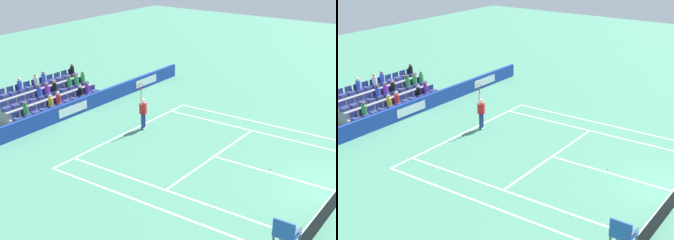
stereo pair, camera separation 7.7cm
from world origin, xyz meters
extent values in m
cube|color=white|center=(0.00, -11.89, 0.00)|extent=(10.97, 0.10, 0.01)
cube|color=white|center=(0.00, -6.40, 0.00)|extent=(8.23, 0.10, 0.01)
cube|color=white|center=(0.00, -3.20, 0.00)|extent=(0.10, 6.40, 0.01)
cube|color=white|center=(4.12, -5.95, 0.00)|extent=(0.10, 11.89, 0.01)
cube|color=white|center=(-4.12, -5.95, 0.00)|extent=(0.10, 11.89, 0.01)
cube|color=white|center=(5.49, -5.95, 0.00)|extent=(0.10, 11.89, 0.01)
cube|color=white|center=(-5.49, -5.95, 0.00)|extent=(0.10, 11.89, 0.01)
cube|color=white|center=(0.00, -11.79, 0.00)|extent=(0.10, 0.20, 0.01)
cube|color=#193899|center=(0.00, -16.19, 0.46)|extent=(21.39, 0.20, 0.92)
cube|color=white|center=(-7.13, -16.08, 0.46)|extent=(2.28, 0.01, 0.51)
cube|color=white|center=(0.00, -16.08, 0.46)|extent=(2.28, 0.01, 0.51)
cylinder|color=navy|center=(-1.00, -11.52, 0.45)|extent=(0.16, 0.16, 0.90)
cylinder|color=navy|center=(-0.76, -11.46, 0.45)|extent=(0.16, 0.16, 0.90)
cube|color=white|center=(-1.00, -11.52, 0.04)|extent=(0.18, 0.28, 0.08)
cube|color=white|center=(-0.76, -11.46, 0.04)|extent=(0.18, 0.28, 0.08)
cube|color=red|center=(-0.88, -11.49, 1.20)|extent=(0.31, 0.40, 0.60)
sphere|color=beige|center=(-0.88, -11.49, 1.66)|extent=(0.24, 0.24, 0.24)
cylinder|color=beige|center=(-0.67, -11.44, 1.81)|extent=(0.09, 0.09, 0.62)
cylinder|color=beige|center=(-1.10, -11.50, 1.22)|extent=(0.09, 0.09, 0.56)
cylinder|color=black|center=(-0.67, -11.44, 2.26)|extent=(0.04, 0.04, 0.28)
torus|color=red|center=(-0.67, -11.44, 2.54)|extent=(0.11, 0.31, 0.31)
sphere|color=#D1E533|center=(-0.67, -11.44, 2.82)|extent=(0.07, 0.07, 0.07)
cube|color=#23519E|center=(6.69, 0.01, 1.75)|extent=(0.70, 0.70, 0.08)
cube|color=#23519E|center=(7.01, 0.01, 2.06)|extent=(0.06, 0.70, 0.55)
cube|color=#474C54|center=(6.69, -0.31, 1.93)|extent=(0.56, 0.05, 0.04)
cube|color=#474C54|center=(6.69, 0.33, 1.93)|extent=(0.56, 0.05, 0.04)
cube|color=gray|center=(0.00, -17.26, 0.21)|extent=(6.82, 0.95, 0.42)
cube|color=navy|center=(-3.10, -17.26, 0.52)|extent=(0.48, 0.44, 0.20)
cube|color=navy|center=(-3.10, -17.46, 0.77)|extent=(0.48, 0.04, 0.30)
cube|color=navy|center=(-2.48, -17.26, 0.52)|extent=(0.48, 0.44, 0.20)
cube|color=navy|center=(-2.48, -17.46, 0.77)|extent=(0.48, 0.04, 0.30)
cube|color=navy|center=(-1.86, -17.26, 0.52)|extent=(0.48, 0.44, 0.20)
cube|color=navy|center=(-1.86, -17.46, 0.77)|extent=(0.48, 0.04, 0.30)
cube|color=navy|center=(-1.24, -17.26, 0.52)|extent=(0.48, 0.44, 0.20)
cube|color=navy|center=(-1.24, -17.46, 0.77)|extent=(0.48, 0.04, 0.30)
cube|color=navy|center=(-0.62, -17.26, 0.52)|extent=(0.48, 0.44, 0.20)
cube|color=navy|center=(-0.62, -17.46, 0.77)|extent=(0.48, 0.04, 0.30)
cube|color=navy|center=(0.00, -17.26, 0.52)|extent=(0.48, 0.44, 0.20)
cube|color=navy|center=(0.00, -17.46, 0.77)|extent=(0.48, 0.04, 0.30)
cube|color=navy|center=(0.62, -17.26, 0.52)|extent=(0.48, 0.44, 0.20)
cube|color=navy|center=(0.62, -17.46, 0.77)|extent=(0.48, 0.04, 0.30)
cube|color=navy|center=(1.24, -17.26, 0.52)|extent=(0.48, 0.44, 0.20)
cube|color=navy|center=(1.24, -17.46, 0.77)|extent=(0.48, 0.04, 0.30)
cube|color=navy|center=(1.86, -17.26, 0.52)|extent=(0.48, 0.44, 0.20)
cube|color=navy|center=(1.86, -17.46, 0.77)|extent=(0.48, 0.04, 0.30)
cube|color=navy|center=(2.48, -17.26, 0.52)|extent=(0.48, 0.44, 0.20)
cube|color=navy|center=(2.48, -17.46, 0.77)|extent=(0.48, 0.04, 0.30)
cube|color=navy|center=(3.10, -17.26, 0.52)|extent=(0.48, 0.44, 0.20)
cube|color=navy|center=(3.10, -17.46, 0.77)|extent=(0.48, 0.04, 0.30)
cube|color=gray|center=(0.00, -18.21, 0.42)|extent=(6.82, 0.95, 0.84)
cube|color=navy|center=(-3.10, -18.21, 0.94)|extent=(0.48, 0.44, 0.20)
cube|color=navy|center=(-3.10, -18.41, 1.19)|extent=(0.48, 0.04, 0.30)
cube|color=navy|center=(-2.48, -18.21, 0.94)|extent=(0.48, 0.44, 0.20)
cube|color=navy|center=(-2.48, -18.41, 1.19)|extent=(0.48, 0.04, 0.30)
cube|color=navy|center=(-1.86, -18.21, 0.94)|extent=(0.48, 0.44, 0.20)
cube|color=navy|center=(-1.86, -18.41, 1.19)|extent=(0.48, 0.04, 0.30)
cube|color=navy|center=(-1.24, -18.21, 0.94)|extent=(0.48, 0.44, 0.20)
cube|color=navy|center=(-1.24, -18.41, 1.19)|extent=(0.48, 0.04, 0.30)
cube|color=navy|center=(-0.62, -18.21, 0.94)|extent=(0.48, 0.44, 0.20)
cube|color=navy|center=(-0.62, -18.41, 1.19)|extent=(0.48, 0.04, 0.30)
cube|color=navy|center=(0.00, -18.21, 0.94)|extent=(0.48, 0.44, 0.20)
cube|color=navy|center=(0.00, -18.41, 1.19)|extent=(0.48, 0.04, 0.30)
cube|color=navy|center=(0.62, -18.21, 0.94)|extent=(0.48, 0.44, 0.20)
cube|color=navy|center=(0.62, -18.41, 1.19)|extent=(0.48, 0.04, 0.30)
cube|color=navy|center=(1.24, -18.21, 0.94)|extent=(0.48, 0.44, 0.20)
cube|color=navy|center=(1.24, -18.41, 1.19)|extent=(0.48, 0.04, 0.30)
cube|color=navy|center=(1.86, -18.21, 0.94)|extent=(0.48, 0.44, 0.20)
cube|color=navy|center=(1.86, -18.41, 1.19)|extent=(0.48, 0.04, 0.30)
cube|color=navy|center=(2.48, -18.21, 0.94)|extent=(0.48, 0.44, 0.20)
cube|color=navy|center=(2.48, -18.41, 1.19)|extent=(0.48, 0.04, 0.30)
cube|color=navy|center=(3.10, -18.21, 0.94)|extent=(0.48, 0.44, 0.20)
cube|color=navy|center=(3.10, -18.41, 1.19)|extent=(0.48, 0.04, 0.30)
cube|color=gray|center=(0.00, -19.16, 0.63)|extent=(6.82, 0.95, 1.26)
cube|color=navy|center=(-3.10, -19.16, 1.36)|extent=(0.48, 0.44, 0.20)
cube|color=navy|center=(-3.10, -19.36, 1.61)|extent=(0.48, 0.04, 0.30)
cube|color=navy|center=(-2.48, -19.16, 1.36)|extent=(0.48, 0.44, 0.20)
cube|color=navy|center=(-2.48, -19.36, 1.61)|extent=(0.48, 0.04, 0.30)
cube|color=navy|center=(-1.86, -19.16, 1.36)|extent=(0.48, 0.44, 0.20)
cube|color=navy|center=(-1.86, -19.36, 1.61)|extent=(0.48, 0.04, 0.30)
cube|color=navy|center=(-1.24, -19.16, 1.36)|extent=(0.48, 0.44, 0.20)
cube|color=navy|center=(-1.24, -19.36, 1.61)|extent=(0.48, 0.04, 0.30)
cube|color=navy|center=(-0.62, -19.16, 1.36)|extent=(0.48, 0.44, 0.20)
cube|color=navy|center=(-0.62, -19.36, 1.61)|extent=(0.48, 0.04, 0.30)
cube|color=navy|center=(0.00, -19.16, 1.36)|extent=(0.48, 0.44, 0.20)
cube|color=navy|center=(0.00, -19.36, 1.61)|extent=(0.48, 0.04, 0.30)
cube|color=navy|center=(0.62, -19.16, 1.36)|extent=(0.48, 0.44, 0.20)
cube|color=navy|center=(0.62, -19.36, 1.61)|extent=(0.48, 0.04, 0.30)
cube|color=navy|center=(1.24, -19.16, 1.36)|extent=(0.48, 0.44, 0.20)
cube|color=navy|center=(1.24, -19.36, 1.61)|extent=(0.48, 0.04, 0.30)
cube|color=navy|center=(1.86, -19.16, 1.36)|extent=(0.48, 0.44, 0.20)
cube|color=navy|center=(1.86, -19.36, 1.61)|extent=(0.48, 0.04, 0.30)
cube|color=navy|center=(2.48, -19.16, 1.36)|extent=(0.48, 0.44, 0.20)
cube|color=navy|center=(2.48, -19.36, 1.61)|extent=(0.48, 0.04, 0.30)
cylinder|color=white|center=(0.00, -19.21, 1.70)|extent=(0.28, 0.28, 0.47)
sphere|color=#D3A884|center=(0.00, -19.21, 2.03)|extent=(0.20, 0.20, 0.20)
cylinder|color=black|center=(-3.10, -19.21, 1.68)|extent=(0.28, 0.28, 0.44)
sphere|color=brown|center=(-3.10, -19.21, 2.00)|extent=(0.20, 0.20, 0.20)
cylinder|color=yellow|center=(0.62, -17.31, 0.85)|extent=(0.28, 0.28, 0.47)
sphere|color=beige|center=(0.62, -17.31, 1.19)|extent=(0.20, 0.20, 0.20)
cylinder|color=blue|center=(0.62, -18.26, 1.30)|extent=(0.28, 0.28, 0.51)
sphere|color=brown|center=(0.62, -18.26, 1.65)|extent=(0.20, 0.20, 0.20)
cylinder|color=green|center=(-2.48, -18.26, 1.30)|extent=(0.28, 0.28, 0.52)
sphere|color=#9E7251|center=(-2.48, -18.26, 1.66)|extent=(0.20, 0.20, 0.20)
cylinder|color=blue|center=(1.24, -19.21, 1.71)|extent=(0.28, 0.28, 0.50)
sphere|color=beige|center=(1.24, -19.21, 2.06)|extent=(0.20, 0.20, 0.20)
cylinder|color=red|center=(0.00, -17.31, 0.88)|extent=(0.28, 0.28, 0.51)
sphere|color=beige|center=(0.00, -17.31, 1.23)|extent=(0.20, 0.20, 0.20)
cylinder|color=black|center=(-0.62, -18.26, 1.28)|extent=(0.28, 0.28, 0.47)
sphere|color=#9E7251|center=(-0.62, -18.26, 1.61)|extent=(0.20, 0.20, 0.20)
cylinder|color=purple|center=(0.00, -18.26, 1.29)|extent=(0.28, 0.28, 0.50)
sphere|color=#9E7251|center=(0.00, -18.26, 1.64)|extent=(0.20, 0.20, 0.20)
cylinder|color=green|center=(-3.10, -18.26, 1.29)|extent=(0.28, 0.28, 0.51)
sphere|color=#9E7251|center=(-3.10, -18.26, 1.65)|extent=(0.20, 0.20, 0.20)
cylinder|color=blue|center=(-0.62, -19.21, 1.71)|extent=(0.28, 0.28, 0.50)
sphere|color=#9E7251|center=(-0.62, -19.21, 2.06)|extent=(0.20, 0.20, 0.20)
cylinder|color=green|center=(2.48, -17.31, 0.89)|extent=(0.28, 0.28, 0.55)
sphere|color=brown|center=(2.48, -17.31, 1.27)|extent=(0.20, 0.20, 0.20)
cylinder|color=green|center=(-1.86, -18.26, 1.30)|extent=(0.28, 0.28, 0.53)
sphere|color=brown|center=(-1.86, -18.26, 1.67)|extent=(0.20, 0.20, 0.20)
cylinder|color=black|center=(-1.86, -17.31, 0.84)|extent=(0.28, 0.28, 0.45)
sphere|color=beige|center=(-1.86, -17.31, 1.17)|extent=(0.20, 0.20, 0.20)
cylinder|color=purple|center=(-2.48, -17.31, 0.86)|extent=(0.28, 0.28, 0.49)
sphere|color=brown|center=(-2.48, -17.31, 1.21)|extent=(0.20, 0.20, 0.20)
sphere|color=#D1E533|center=(-0.30, -3.56, 0.03)|extent=(0.07, 0.07, 0.07)
camera|label=1|loc=(19.25, 4.43, 10.41)|focal=52.77mm
camera|label=2|loc=(19.21, 4.49, 10.41)|focal=52.77mm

